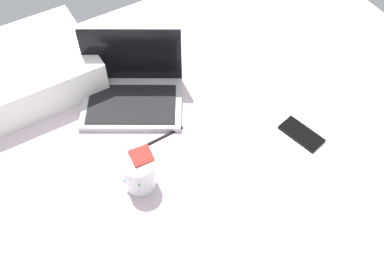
# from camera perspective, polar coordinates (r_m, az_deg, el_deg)

# --- Properties ---
(bed_mattress) EXTENTS (1.80, 1.40, 0.18)m
(bed_mattress) POSITION_cam_1_polar(r_m,az_deg,el_deg) (1.56, 2.44, -1.65)
(bed_mattress) COLOR silver
(bed_mattress) RESTS_ON ground
(laptop) EXTENTS (0.40, 0.37, 0.23)m
(laptop) POSITION_cam_1_polar(r_m,az_deg,el_deg) (1.54, -7.47, 4.79)
(laptop) COLOR #B7BABC
(laptop) RESTS_ON bed_mattress
(snack_cup) EXTENTS (0.10, 0.09, 0.13)m
(snack_cup) POSITION_cam_1_polar(r_m,az_deg,el_deg) (1.32, -6.56, -5.62)
(snack_cup) COLOR silver
(snack_cup) RESTS_ON bed_mattress
(cell_phone) EXTENTS (0.10, 0.15, 0.01)m
(cell_phone) POSITION_cam_1_polar(r_m,az_deg,el_deg) (1.50, 13.48, -0.73)
(cell_phone) COLOR black
(cell_phone) RESTS_ON bed_mattress
(pillow) EXTENTS (0.52, 0.36, 0.13)m
(pillow) POSITION_cam_1_polar(r_m,az_deg,el_deg) (1.66, -21.18, 6.29)
(pillow) COLOR white
(pillow) RESTS_ON bed_mattress
(charger_cable) EXTENTS (0.17, 0.01, 0.01)m
(charger_cable) POSITION_cam_1_polar(r_m,az_deg,el_deg) (1.45, -4.03, -1.31)
(charger_cable) COLOR black
(charger_cable) RESTS_ON bed_mattress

